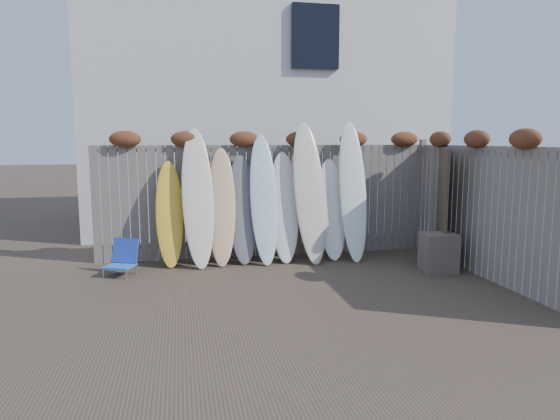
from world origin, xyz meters
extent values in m
plane|color=#493A2D|center=(0.00, 0.00, 0.00)|extent=(80.00, 80.00, 0.00)
cube|color=slate|center=(0.00, 2.40, 1.00)|extent=(6.00, 0.10, 2.00)
cube|color=slate|center=(3.00, 2.40, 1.05)|extent=(0.10, 0.10, 2.10)
ellipsoid|color=brown|center=(-2.40, 2.36, 2.10)|extent=(0.52, 0.28, 0.28)
ellipsoid|color=brown|center=(-1.40, 2.36, 2.10)|extent=(0.52, 0.28, 0.28)
ellipsoid|color=brown|center=(-0.40, 2.36, 2.10)|extent=(0.52, 0.28, 0.28)
ellipsoid|color=brown|center=(0.60, 2.36, 2.10)|extent=(0.52, 0.28, 0.28)
ellipsoid|color=brown|center=(1.60, 2.36, 2.10)|extent=(0.52, 0.28, 0.28)
ellipsoid|color=brown|center=(2.60, 2.36, 2.10)|extent=(0.52, 0.28, 0.28)
cube|color=slate|center=(3.00, 0.20, 1.00)|extent=(0.10, 4.40, 2.00)
ellipsoid|color=brown|center=(2.96, -0.50, 2.10)|extent=(0.28, 0.56, 0.28)
ellipsoid|color=brown|center=(2.96, 0.60, 2.10)|extent=(0.28, 0.56, 0.28)
ellipsoid|color=brown|center=(2.96, 1.70, 2.10)|extent=(0.28, 0.56, 0.28)
cube|color=silver|center=(0.50, 6.50, 3.00)|extent=(8.00, 5.00, 6.00)
cube|color=black|center=(1.30, 3.95, 4.20)|extent=(1.00, 0.12, 1.30)
cube|color=blue|center=(-2.47, 1.47, 0.16)|extent=(0.52, 0.49, 0.03)
cube|color=#2542BB|center=(-2.40, 1.65, 0.36)|extent=(0.43, 0.27, 0.38)
cylinder|color=silver|center=(-2.71, 1.40, 0.08)|extent=(0.03, 0.03, 0.16)
cylinder|color=silver|center=(-2.59, 1.68, 0.08)|extent=(0.03, 0.03, 0.16)
cylinder|color=#B9BAC1|center=(-2.36, 1.25, 0.08)|extent=(0.03, 0.03, 0.16)
cylinder|color=silver|center=(-2.24, 1.54, 0.08)|extent=(0.03, 0.03, 0.16)
cube|color=#483C36|center=(2.50, 0.76, 0.31)|extent=(0.57, 0.49, 0.61)
cube|color=brown|center=(2.83, 1.33, 0.98)|extent=(0.56, 1.22, 1.96)
ellipsoid|color=gold|center=(-1.71, 2.03, 0.87)|extent=(0.47, 0.64, 1.75)
ellipsoid|color=beige|center=(-1.24, 1.95, 1.15)|extent=(0.57, 0.84, 2.30)
ellipsoid|color=#F5AE8A|center=(-0.85, 1.99, 0.98)|extent=(0.53, 0.74, 1.96)
ellipsoid|color=slate|center=(-0.49, 2.02, 0.92)|extent=(0.51, 0.66, 1.83)
ellipsoid|color=silver|center=(-0.13, 1.95, 1.10)|extent=(0.47, 0.77, 2.19)
ellipsoid|color=white|center=(0.23, 1.98, 0.94)|extent=(0.55, 0.71, 1.89)
ellipsoid|color=beige|center=(0.66, 1.89, 1.20)|extent=(0.60, 0.87, 2.41)
ellipsoid|color=white|center=(1.09, 2.00, 0.88)|extent=(0.55, 0.66, 1.76)
ellipsoid|color=silver|center=(1.44, 1.90, 1.21)|extent=(0.55, 0.89, 2.43)
camera|label=1|loc=(-1.53, -6.37, 2.08)|focal=32.00mm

